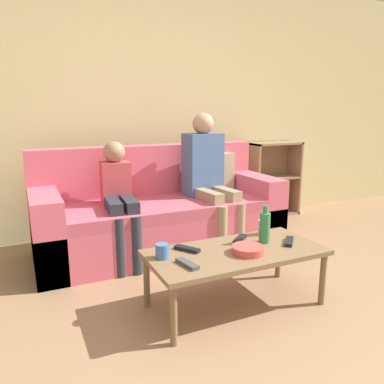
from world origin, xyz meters
TOP-DOWN VIEW (x-y plane):
  - ground_plane at (0.00, 0.00)m, footprint 22.00×22.00m
  - wall_back at (0.00, 2.42)m, footprint 12.00×0.06m
  - couch at (-0.06, 1.74)m, footprint 2.13×0.84m
  - bookshelf at (1.52, 2.27)m, footprint 0.62×0.28m
  - coffee_table at (0.01, 0.57)m, footprint 1.11×0.53m
  - person_adult at (0.37, 1.66)m, footprint 0.37×0.62m
  - person_child at (-0.46, 1.62)m, footprint 0.27×0.61m
  - cup_near at (0.35, 0.75)m, footprint 0.07×0.07m
  - cup_far at (-0.45, 0.65)m, footprint 0.08×0.08m
  - tv_remote_0 at (0.40, 0.54)m, footprint 0.15×0.16m
  - tv_remote_1 at (-0.36, 0.49)m, footprint 0.08×0.18m
  - tv_remote_2 at (-0.27, 0.70)m, footprint 0.13×0.17m
  - tv_remote_3 at (0.13, 0.71)m, footprint 0.16×0.15m
  - snack_bowl at (0.05, 0.50)m, footprint 0.20×0.20m
  - bottle at (0.26, 0.62)m, footprint 0.07×0.07m

SIDE VIEW (x-z plane):
  - ground_plane at x=0.00m, z-range 0.00..0.00m
  - couch at x=-0.06m, z-range -0.15..0.76m
  - coffee_table at x=0.01m, z-range 0.15..0.53m
  - bookshelf at x=1.52m, z-range -0.09..0.77m
  - tv_remote_0 at x=0.40m, z-range 0.37..0.40m
  - tv_remote_1 at x=-0.36m, z-range 0.37..0.40m
  - tv_remote_2 at x=-0.27m, z-range 0.37..0.40m
  - tv_remote_3 at x=0.13m, z-range 0.37..0.40m
  - snack_bowl at x=0.05m, z-range 0.37..0.42m
  - cup_far at x=-0.45m, z-range 0.37..0.46m
  - cup_near at x=0.35m, z-range 0.37..0.48m
  - bottle at x=0.26m, z-range 0.35..0.61m
  - person_child at x=-0.46m, z-range 0.08..1.06m
  - person_adult at x=0.37m, z-range 0.09..1.30m
  - wall_back at x=0.00m, z-range 0.00..2.60m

